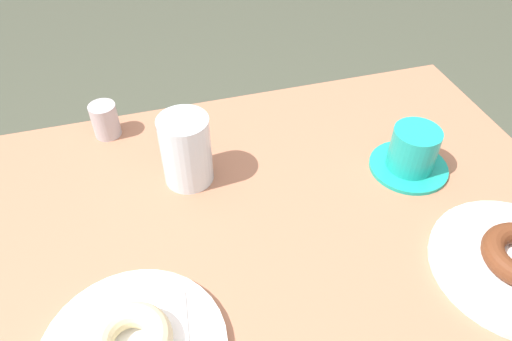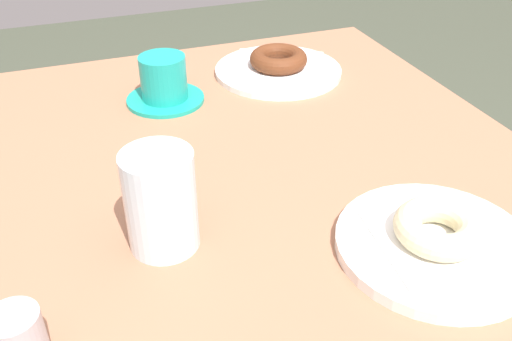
{
  "view_description": "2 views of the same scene",
  "coord_description": "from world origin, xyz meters",
  "px_view_note": "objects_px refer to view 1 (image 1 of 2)",
  "views": [
    {
      "loc": [
        -0.13,
        -0.4,
        1.27
      ],
      "look_at": [
        0.01,
        0.11,
        0.77
      ],
      "focal_mm": 33.47,
      "sensor_mm": 36.0,
      "label": 1
    },
    {
      "loc": [
        -0.58,
        0.25,
        1.14
      ],
      "look_at": [
        -0.01,
        0.04,
        0.74
      ],
      "focal_mm": 39.61,
      "sensor_mm": 36.0,
      "label": 2
    }
  ],
  "objects_px": {
    "water_glass": "(186,150)",
    "sugar_jar": "(105,120)",
    "donut_sugar_ring": "(130,341)",
    "coffee_cup": "(413,152)"
  },
  "relations": [
    {
      "from": "donut_sugar_ring",
      "to": "water_glass",
      "type": "height_order",
      "value": "water_glass"
    },
    {
      "from": "water_glass",
      "to": "coffee_cup",
      "type": "bearing_deg",
      "value": -12.61
    },
    {
      "from": "water_glass",
      "to": "coffee_cup",
      "type": "distance_m",
      "value": 0.37
    },
    {
      "from": "coffee_cup",
      "to": "sugar_jar",
      "type": "distance_m",
      "value": 0.53
    },
    {
      "from": "water_glass",
      "to": "sugar_jar",
      "type": "distance_m",
      "value": 0.2
    },
    {
      "from": "donut_sugar_ring",
      "to": "coffee_cup",
      "type": "relative_size",
      "value": 0.76
    },
    {
      "from": "coffee_cup",
      "to": "sugar_jar",
      "type": "relative_size",
      "value": 2.07
    },
    {
      "from": "water_glass",
      "to": "sugar_jar",
      "type": "relative_size",
      "value": 1.89
    },
    {
      "from": "donut_sugar_ring",
      "to": "water_glass",
      "type": "bearing_deg",
      "value": 67.33
    },
    {
      "from": "donut_sugar_ring",
      "to": "sugar_jar",
      "type": "xyz_separation_m",
      "value": [
        -0.0,
        0.44,
        -0.0
      ]
    }
  ]
}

